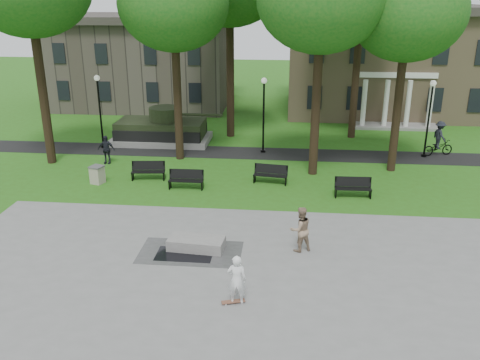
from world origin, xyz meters
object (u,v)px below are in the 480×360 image
at_px(cyclist, 439,142).
at_px(trash_bin, 97,175).
at_px(skateboarder, 237,280).
at_px(friend_watching, 300,229).
at_px(park_bench_0, 148,170).
at_px(concrete_block, 196,243).

relative_size(cyclist, trash_bin, 2.27).
relative_size(skateboarder, cyclist, 0.79).
xyz_separation_m(skateboarder, trash_bin, (-8.54, 10.43, -0.40)).
relative_size(friend_watching, park_bench_0, 1.00).
height_order(skateboarder, park_bench_0, skateboarder).
distance_m(friend_watching, cyclist, 16.02).
height_order(cyclist, trash_bin, cyclist).
height_order(skateboarder, trash_bin, skateboarder).
relative_size(concrete_block, friend_watching, 1.19).
relative_size(park_bench_0, trash_bin, 1.91).
height_order(concrete_block, park_bench_0, park_bench_0).
bearing_deg(friend_watching, trash_bin, -58.58).
height_order(cyclist, park_bench_0, cyclist).
xyz_separation_m(concrete_block, skateboarder, (1.98, -3.59, 0.64)).
distance_m(cyclist, park_bench_0, 17.85).
relative_size(skateboarder, trash_bin, 1.80).
height_order(friend_watching, trash_bin, friend_watching).
bearing_deg(park_bench_0, cyclist, 13.61).
distance_m(skateboarder, cyclist, 20.38).
bearing_deg(skateboarder, park_bench_0, -63.06).
bearing_deg(cyclist, skateboarder, 129.64).
distance_m(friend_watching, trash_bin, 12.53).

